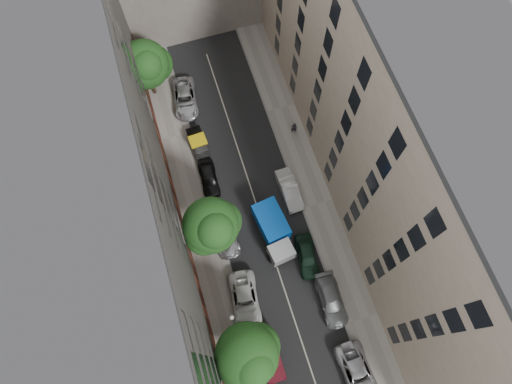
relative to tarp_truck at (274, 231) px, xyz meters
name	(u,v)px	position (x,y,z in m)	size (l,w,h in m)	color
ground	(262,221)	(-0.60, 1.63, -1.41)	(120.00, 120.00, 0.00)	#4C4C49
road_surface	(262,221)	(-0.60, 1.63, -1.40)	(8.00, 44.00, 0.02)	black
sidewalk_left	(205,238)	(-6.10, 1.63, -1.34)	(3.00, 44.00, 0.15)	gray
sidewalk_right	(317,204)	(4.90, 1.63, -1.34)	(3.00, 44.00, 0.15)	gray
building_left	(114,223)	(-11.60, 1.63, 8.59)	(8.00, 44.00, 20.00)	#4F4D49
building_right	(402,140)	(10.40, 1.63, 8.59)	(8.00, 44.00, 20.00)	#C4AE98
tarp_truck	(274,231)	(0.00, 0.00, 0.00)	(2.88, 5.81, 2.57)	black
car_left_1	(269,354)	(-3.55, -9.77, -0.68)	(1.56, 4.48, 1.48)	#4F0F18
car_left_2	(245,300)	(-4.20, -4.96, -0.70)	(2.36, 5.12, 1.42)	silver
car_left_3	(225,232)	(-4.20, 1.43, -0.69)	(2.03, 5.00, 1.45)	#B0AFB4
car_left_4	(209,178)	(-4.20, 7.03, -0.72)	(1.63, 4.05, 1.38)	black
car_left_5	(199,145)	(-4.20, 10.63, -0.73)	(1.44, 4.12, 1.36)	black
car_left_6	(185,98)	(-4.20, 16.23, -0.71)	(2.35, 5.10, 1.42)	#B3B3B8
car_right_0	(358,374)	(2.86, -13.37, -0.68)	(2.44, 5.29, 1.47)	#B4B3B8
car_right_1	(331,300)	(2.88, -7.17, -0.72)	(1.95, 4.81, 1.40)	slate
car_right_2	(307,256)	(2.20, -2.92, -0.70)	(1.68, 4.18, 1.43)	#142F20
car_right_3	(289,190)	(2.74, 3.56, -0.69)	(1.53, 4.39, 1.45)	silver
tree_near	(249,356)	(-5.20, -9.48, 3.28)	(5.14, 4.85, 7.10)	#382619
tree_mid	(212,227)	(-5.10, 0.52, 4.68)	(4.90, 4.56, 8.70)	#382619
tree_far	(146,66)	(-6.90, 18.16, 3.26)	(5.01, 4.70, 7.01)	#382619
lamp_post	(233,320)	(-5.60, -6.57, 2.31)	(0.36, 0.36, 5.71)	#19592E
pedestrian	(294,128)	(5.24, 9.58, -0.46)	(0.58, 0.38, 1.60)	black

